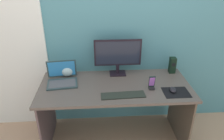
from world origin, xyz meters
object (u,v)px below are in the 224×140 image
at_px(fishbowl, 67,69).
at_px(phone_in_dock, 152,84).
at_px(mouse, 173,90).
at_px(monitor, 118,55).
at_px(speaker_right, 172,65).
at_px(keyboard_external, 123,95).
at_px(laptop, 62,79).

relative_size(fishbowl, phone_in_dock, 1.26).
height_order(mouse, phone_in_dock, phone_in_dock).
relative_size(mouse, phone_in_dock, 0.72).
bearing_deg(mouse, phone_in_dock, 167.76).
distance_m(monitor, phone_in_dock, 0.50).
bearing_deg(fishbowl, speaker_right, -0.32).
relative_size(keyboard_external, phone_in_dock, 3.01).
distance_m(speaker_right, fishbowl, 1.18).
xyz_separation_m(fishbowl, phone_in_dock, (0.87, -0.35, -0.03)).
bearing_deg(phone_in_dock, mouse, -19.23).
bearing_deg(speaker_right, laptop, -172.75).
xyz_separation_m(monitor, mouse, (0.51, -0.41, -0.21)).
xyz_separation_m(laptop, mouse, (1.10, -0.25, -0.02)).
bearing_deg(monitor, mouse, -39.18).
distance_m(keyboard_external, phone_in_dock, 0.32).
height_order(monitor, keyboard_external, monitor).
height_order(speaker_right, phone_in_dock, speaker_right).
bearing_deg(monitor, keyboard_external, -88.33).
height_order(monitor, fishbowl, monitor).
bearing_deg(keyboard_external, phone_in_dock, 17.35).
xyz_separation_m(monitor, keyboard_external, (0.01, -0.45, -0.22)).
relative_size(speaker_right, mouse, 1.82).
height_order(keyboard_external, mouse, mouse).
bearing_deg(laptop, keyboard_external, -25.76).
height_order(keyboard_external, phone_in_dock, phone_in_dock).
distance_m(fishbowl, keyboard_external, 0.74).
distance_m(monitor, fishbowl, 0.58).
xyz_separation_m(keyboard_external, phone_in_dock, (0.30, 0.11, 0.04)).
bearing_deg(speaker_right, phone_in_dock, -132.61).
bearing_deg(keyboard_external, speaker_right, 33.70).
relative_size(keyboard_external, mouse, 4.19).
height_order(laptop, keyboard_external, laptop).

